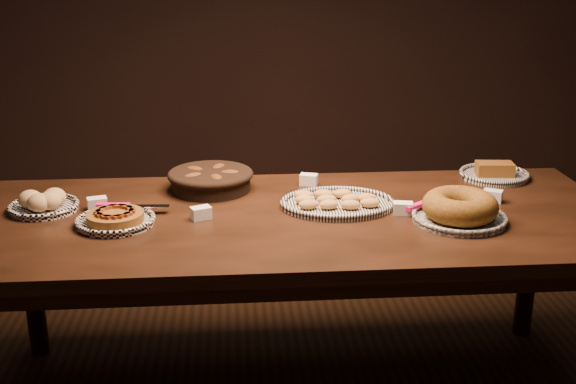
{
  "coord_description": "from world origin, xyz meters",
  "views": [
    {
      "loc": [
        -0.22,
        -2.46,
        1.67
      ],
      "look_at": [
        -0.02,
        0.05,
        0.82
      ],
      "focal_mm": 45.0,
      "sensor_mm": 36.0,
      "label": 1
    }
  ],
  "objects": [
    {
      "name": "buffet_table",
      "position": [
        0.0,
        0.0,
        0.68
      ],
      "size": [
        2.4,
        1.0,
        0.75
      ],
      "color": "black",
      "rests_on": "ground"
    },
    {
      "name": "tent_cards",
      "position": [
        0.04,
        0.1,
        0.77
      ],
      "size": [
        1.58,
        0.43,
        0.04
      ],
      "color": "white",
      "rests_on": "buffet_table"
    },
    {
      "name": "apple_tart_plate",
      "position": [
        -0.64,
        -0.05,
        0.77
      ],
      "size": [
        0.32,
        0.28,
        0.05
      ],
      "rotation": [
        0.0,
        0.0,
        0.31
      ],
      "color": "white",
      "rests_on": "buffet_table"
    },
    {
      "name": "madeleine_platter",
      "position": [
        0.16,
        0.07,
        0.77
      ],
      "size": [
        0.42,
        0.34,
        0.05
      ],
      "rotation": [
        0.0,
        0.0,
        0.05
      ],
      "color": "black",
      "rests_on": "buffet_table"
    },
    {
      "name": "bundt_cake_plate",
      "position": [
        0.58,
        -0.12,
        0.79
      ],
      "size": [
        0.35,
        0.4,
        0.1
      ],
      "rotation": [
        0.0,
        0.0,
        -0.03
      ],
      "color": "black",
      "rests_on": "buffet_table"
    },
    {
      "name": "bread_roll_plate",
      "position": [
        -0.92,
        0.11,
        0.78
      ],
      "size": [
        0.26,
        0.26,
        0.08
      ],
      "rotation": [
        0.0,
        0.0,
        -0.41
      ],
      "color": "white",
      "rests_on": "buffet_table"
    },
    {
      "name": "loaf_plate",
      "position": [
        0.88,
        0.38,
        0.77
      ],
      "size": [
        0.29,
        0.29,
        0.07
      ],
      "rotation": [
        0.0,
        0.0,
        -0.1
      ],
      "color": "black",
      "rests_on": "buffet_table"
    },
    {
      "name": "croissant_basket",
      "position": [
        -0.31,
        0.31,
        0.8
      ],
      "size": [
        0.4,
        0.4,
        0.09
      ],
      "rotation": [
        0.0,
        0.0,
        -0.34
      ],
      "color": "black",
      "rests_on": "buffet_table"
    }
  ]
}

